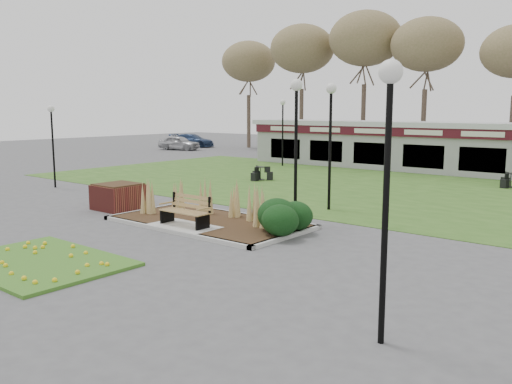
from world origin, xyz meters
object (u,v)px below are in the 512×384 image
Objects in this scene: brick_planter at (118,196)px; lamp_post_mid_right at (331,118)px; car_black at (305,150)px; park_bench at (187,210)px; bistro_set_b at (510,183)px; lamp_post_near_left at (296,119)px; bistro_set_a at (260,176)px; car_silver at (179,143)px; lamp_post_far_left at (283,118)px; food_pavilion at (433,147)px; lamp_post_mid_left at (52,128)px; lamp_post_near_right at (388,141)px; car_blue at (192,140)px.

brick_planter is 8.23m from lamp_post_mid_right.
car_black is at bearing 105.56° from brick_planter.
park_bench is 16.62m from bistro_set_b.
park_bench is at bearing -108.59° from bistro_set_b.
lamp_post_near_left is at bearing -104.55° from bistro_set_b.
car_silver is (-18.68, 11.67, 0.40)m from bistro_set_a.
car_silver is at bearing 160.97° from lamp_post_far_left.
bistro_set_a is at bearing -137.45° from car_silver.
food_pavilion is 10.86m from bistro_set_a.
park_bench is 19.05m from lamp_post_far_left.
food_pavilion is 6.50× the size of car_silver.
brick_planter is at bearing -74.93° from lamp_post_far_left.
lamp_post_far_left is 1.12× the size of car_silver.
car_black is at bearing 169.88° from food_pavilion.
bistro_set_a is (3.27, -6.35, -2.85)m from lamp_post_far_left.
food_pavilion is (0.00, 19.71, 0.89)m from park_bench.
lamp_post_mid_right is 15.35m from lamp_post_far_left.
lamp_post_near_left reaches higher than bistro_set_a.
lamp_post_mid_right is (1.70, 5.48, 2.73)m from park_bench.
food_pavilion is at bearing 96.81° from lamp_post_mid_right.
lamp_post_near_left is 2.54m from lamp_post_mid_right.
lamp_post_near_right is at bearing -17.10° from lamp_post_mid_left.
food_pavilion is 9.34m from lamp_post_far_left.
food_pavilion is 20.81m from lamp_post_mid_left.
lamp_post_near_right is 1.15× the size of lamp_post_mid_left.
lamp_post_mid_left reaches higher than bistro_set_a.
food_pavilion is at bearing 109.55° from lamp_post_near_right.
lamp_post_mid_right is at bearing 37.77° from brick_planter.
car_blue is at bearing 131.11° from brick_planter.
lamp_post_near_right is at bearing -24.23° from park_bench.
brick_planter is at bearing 160.53° from lamp_post_near_right.
car_blue is (-20.56, 15.10, 0.39)m from bistro_set_a.
lamp_post_near_right is 19.96m from bistro_set_a.
brick_planter is 16.78m from lamp_post_far_left.
car_silver is at bearing 95.17° from car_black.
lamp_post_near_left is 13.30m from lamp_post_mid_left.
lamp_post_near_right is (8.33, -23.46, 1.71)m from food_pavilion.
lamp_post_mid_right is at bearing -109.30° from bistro_set_b.
lamp_post_near_right is at bearing -50.27° from lamp_post_far_left.
park_bench is at bearing -147.92° from car_silver.
car_blue is at bearing 144.13° from lamp_post_mid_right.
park_bench is 6.35m from lamp_post_mid_right.
car_blue is at bearing 153.15° from lamp_post_far_left.
park_bench is 0.39× the size of lamp_post_near_right.
lamp_post_near_left is at bearing 2.86° from lamp_post_mid_left.
car_blue reaches higher than bistro_set_a.
brick_planter is 13.77m from lamp_post_near_right.
lamp_post_mid_right reaches higher than food_pavilion.
lamp_post_mid_right is 1.04× the size of car_blue.
lamp_post_near_left is 1.05× the size of car_blue.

